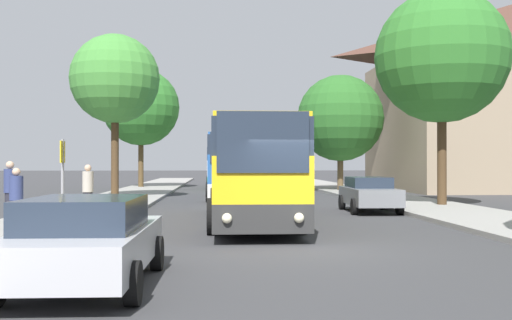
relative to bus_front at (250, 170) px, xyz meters
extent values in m
plane|color=#38383A|center=(0.92, -5.96, -1.71)|extent=(300.00, 300.00, 0.00)
cube|color=#2D2D2D|center=(0.00, 0.02, -1.08)|extent=(2.44, 11.38, 0.70)
cube|color=yellow|center=(0.00, 0.02, -0.16)|extent=(2.44, 11.38, 1.14)
cube|color=#232D3D|center=(0.00, 0.02, 0.88)|extent=(2.46, 11.15, 0.95)
cube|color=yellow|center=(0.00, 0.02, 1.42)|extent=(2.39, 11.15, 0.12)
cube|color=#232D3D|center=(-0.01, -5.70, 0.73)|extent=(2.18, 0.06, 1.45)
sphere|color=#F4EAC1|center=(-0.86, -5.72, -1.05)|extent=(0.24, 0.24, 0.24)
sphere|color=#F4EAC1|center=(0.84, -5.72, -1.05)|extent=(0.24, 0.24, 0.24)
cylinder|color=black|center=(-1.21, -3.39, -1.21)|extent=(0.30, 1.00, 1.00)
cylinder|color=black|center=(1.20, -3.40, -1.21)|extent=(0.30, 1.00, 1.00)
cylinder|color=black|center=(-1.20, 3.43, -1.21)|extent=(0.30, 1.00, 1.00)
cylinder|color=black|center=(1.21, 3.43, -1.21)|extent=(0.30, 1.00, 1.00)
cube|color=silver|center=(-0.25, 13.31, -1.08)|extent=(2.63, 10.43, 0.70)
cube|color=#285BA8|center=(-0.25, 13.31, -0.05)|extent=(2.63, 10.43, 1.38)
cube|color=#232D3D|center=(-0.25, 13.31, 1.12)|extent=(2.65, 10.23, 0.95)
cube|color=#285BA8|center=(-0.25, 13.31, 1.65)|extent=(2.57, 10.22, 0.12)
cube|color=#232D3D|center=(-0.35, 8.09, 0.97)|extent=(2.19, 0.10, 1.45)
sphere|color=#F4EAC1|center=(-1.20, 8.08, -1.05)|extent=(0.24, 0.24, 0.24)
sphere|color=#F4EAC1|center=(0.50, 8.05, -1.05)|extent=(0.24, 0.24, 0.24)
cylinder|color=black|center=(-1.52, 10.22, -1.21)|extent=(0.32, 1.01, 1.00)
cylinder|color=black|center=(0.91, 10.17, -1.21)|extent=(0.32, 1.01, 1.00)
cylinder|color=black|center=(-1.40, 16.45, -1.21)|extent=(0.32, 1.01, 1.00)
cylinder|color=black|center=(1.03, 16.40, -1.21)|extent=(0.32, 1.01, 1.00)
cube|color=#238942|center=(-0.35, 28.17, -1.08)|extent=(2.97, 12.02, 0.70)
cube|color=silver|center=(-0.35, 28.17, -0.15)|extent=(2.97, 12.02, 1.16)
cube|color=#232D3D|center=(-0.35, 28.17, 0.90)|extent=(2.99, 11.79, 0.95)
cube|color=silver|center=(-0.35, 28.17, 1.44)|extent=(2.91, 11.78, 0.12)
cube|color=#232D3D|center=(-0.54, 22.17, 0.75)|extent=(2.34, 0.13, 1.45)
sphere|color=#F4EAC1|center=(-1.45, 22.18, -1.05)|extent=(0.24, 0.24, 0.24)
sphere|color=#F4EAC1|center=(0.36, 22.12, -1.05)|extent=(0.24, 0.24, 0.24)
cylinder|color=black|center=(-1.76, 24.63, -1.21)|extent=(0.33, 1.01, 1.00)
cylinder|color=black|center=(0.83, 24.55, -1.21)|extent=(0.33, 1.01, 1.00)
cylinder|color=black|center=(-1.54, 31.80, -1.21)|extent=(0.33, 1.01, 1.00)
cylinder|color=black|center=(1.06, 31.72, -1.21)|extent=(0.33, 1.01, 1.00)
cube|color=#B7B7BC|center=(-3.12, -10.07, -1.09)|extent=(1.93, 4.45, 0.61)
cube|color=#232D3D|center=(-3.12, -10.24, -0.54)|extent=(1.67, 2.32, 0.49)
cylinder|color=black|center=(-4.02, -8.68, -1.40)|extent=(0.21, 0.62, 0.62)
cylinder|color=black|center=(-2.17, -8.71, -1.40)|extent=(0.21, 0.62, 0.62)
cylinder|color=black|center=(-2.21, -11.45, -1.40)|extent=(0.21, 0.62, 0.62)
cube|color=slate|center=(4.95, 3.83, -1.07)|extent=(1.84, 4.24, 0.66)
cube|color=#232D3D|center=(4.96, 3.99, -0.53)|extent=(1.58, 2.22, 0.43)
cylinder|color=black|center=(5.78, 2.50, -1.40)|extent=(0.22, 0.63, 0.62)
cylinder|color=black|center=(4.05, 2.55, -1.40)|extent=(0.22, 0.63, 0.62)
cylinder|color=black|center=(5.85, 5.10, -1.40)|extent=(0.22, 0.63, 0.62)
cylinder|color=black|center=(4.12, 5.15, -1.40)|extent=(0.22, 0.63, 0.62)
cylinder|color=gray|center=(-5.31, -3.03, -0.33)|extent=(0.08, 0.08, 2.46)
cube|color=yellow|center=(-5.31, -3.03, 0.55)|extent=(0.03, 0.45, 0.60)
cylinder|color=#23232D|center=(-5.41, 0.62, -1.14)|extent=(0.30, 0.30, 0.83)
cylinder|color=#B2A899|center=(-5.41, 0.62, -0.38)|extent=(0.36, 0.36, 0.69)
sphere|color=tan|center=(-5.41, 0.62, 0.08)|extent=(0.23, 0.23, 0.23)
cylinder|color=#23232D|center=(-6.50, -3.15, -1.16)|extent=(0.30, 0.30, 0.79)
cylinder|color=navy|center=(-6.50, -3.15, -0.43)|extent=(0.36, 0.36, 0.66)
sphere|color=tan|center=(-6.50, -3.15, 0.00)|extent=(0.21, 0.21, 0.21)
cylinder|color=#23232D|center=(-7.46, -0.84, -1.12)|extent=(0.30, 0.30, 0.88)
cylinder|color=navy|center=(-7.46, -0.84, -0.31)|extent=(0.36, 0.36, 0.74)
sphere|color=tan|center=(-7.46, -0.84, 0.18)|extent=(0.24, 0.24, 0.24)
cylinder|color=#513D23|center=(-6.99, 26.65, 0.39)|extent=(0.40, 0.40, 3.89)
sphere|color=#2D7028|center=(-6.99, 26.65, 4.54)|extent=(5.88, 5.88, 5.88)
cylinder|color=#47331E|center=(-6.50, 12.25, 0.69)|extent=(0.40, 0.40, 4.49)
sphere|color=#428938|center=(-6.50, 12.25, 4.69)|extent=(4.69, 4.69, 4.69)
cylinder|color=#47331E|center=(8.67, 5.81, 0.58)|extent=(0.40, 0.40, 4.28)
sphere|color=#2D7028|center=(8.67, 5.81, 4.89)|extent=(5.79, 5.79, 5.79)
cylinder|color=brown|center=(7.20, 20.38, -0.23)|extent=(0.40, 0.40, 2.67)
sphere|color=#286023|center=(7.20, 20.38, 3.30)|extent=(5.85, 5.85, 5.85)
camera|label=1|loc=(-1.06, -19.67, 0.23)|focal=42.00mm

